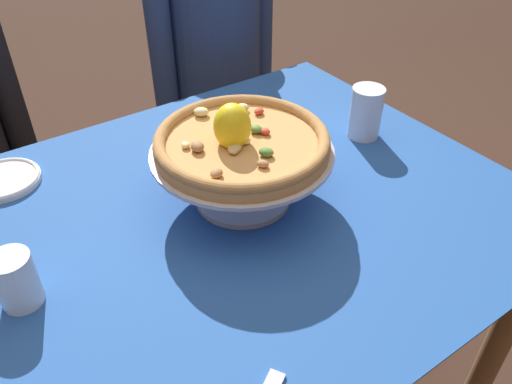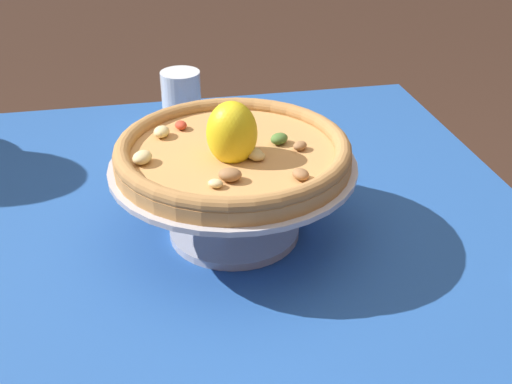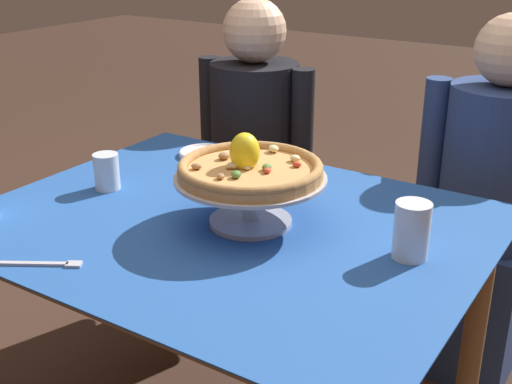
% 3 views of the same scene
% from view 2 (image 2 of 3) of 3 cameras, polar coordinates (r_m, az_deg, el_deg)
% --- Properties ---
extents(dining_table, '(1.21, 0.96, 0.72)m').
position_cam_2_polar(dining_table, '(1.01, -0.54, -10.02)').
color(dining_table, olive).
rests_on(dining_table, ground).
extents(pizza_stand, '(0.36, 0.36, 0.12)m').
position_cam_2_polar(pizza_stand, '(0.94, -2.02, 0.45)').
color(pizza_stand, '#B7B7C1').
rests_on(pizza_stand, dining_table).
extents(pizza, '(0.34, 0.34, 0.10)m').
position_cam_2_polar(pizza, '(0.91, -2.10, 3.76)').
color(pizza, tan).
rests_on(pizza, pizza_stand).
extents(water_glass_side_right, '(0.08, 0.08, 0.13)m').
position_cam_2_polar(water_glass_side_right, '(1.29, -6.66, 7.64)').
color(water_glass_side_right, white).
rests_on(water_glass_side_right, dining_table).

